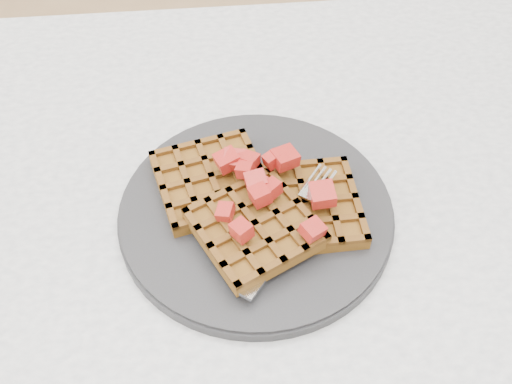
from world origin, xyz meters
The scene contains 5 objects.
table centered at (0.00, 0.00, 0.64)m, with size 1.20×0.80×0.75m.
plate centered at (-0.16, -0.01, 0.76)m, with size 0.29×0.29×0.02m, color black.
waffles centered at (-0.16, -0.01, 0.78)m, with size 0.22×0.22×0.03m.
strawberry_pile centered at (-0.16, -0.01, 0.80)m, with size 0.15×0.15×0.02m, color #880200, non-canonical shape.
fork centered at (-0.12, -0.05, 0.77)m, with size 0.02×0.18×0.02m, color silver, non-canonical shape.
Camera 1 is at (-0.19, -0.39, 1.24)m, focal length 40.00 mm.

